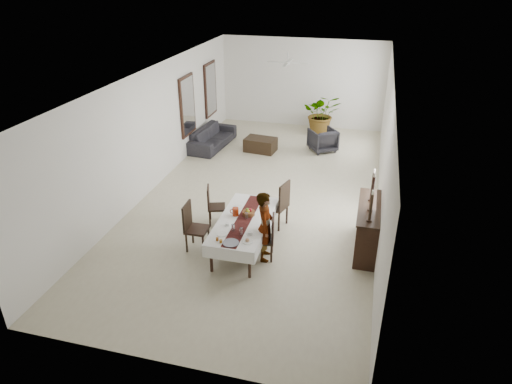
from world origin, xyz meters
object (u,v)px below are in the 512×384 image
(red_pitcher, at_px, (236,212))
(sideboard_body, at_px, (367,229))
(woman, at_px, (265,226))
(dining_table_top, at_px, (244,221))
(sofa, at_px, (213,137))

(red_pitcher, xyz_separation_m, sideboard_body, (2.79, 0.46, -0.27))
(woman, xyz_separation_m, sideboard_body, (2.04, 0.88, -0.26))
(dining_table_top, height_order, red_pitcher, red_pitcher)
(dining_table_top, bearing_deg, woman, -28.27)
(red_pitcher, bearing_deg, sofa, 114.37)
(sideboard_body, bearing_deg, red_pitcher, -170.57)
(woman, bearing_deg, red_pitcher, 52.06)
(sofa, bearing_deg, sideboard_body, -128.35)
(woman, bearing_deg, dining_table_top, 52.87)
(red_pitcher, height_order, sofa, red_pitcher)
(red_pitcher, bearing_deg, woman, -28.75)
(dining_table_top, relative_size, red_pitcher, 12.00)
(dining_table_top, xyz_separation_m, sofa, (-2.70, 5.60, -0.33))
(dining_table_top, xyz_separation_m, red_pitcher, (-0.23, 0.13, 0.12))
(sofa, bearing_deg, red_pitcher, -150.47)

